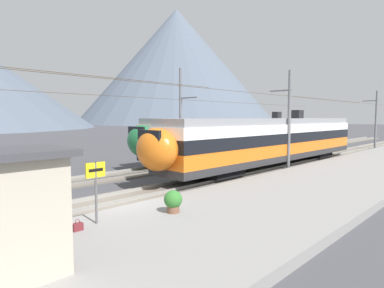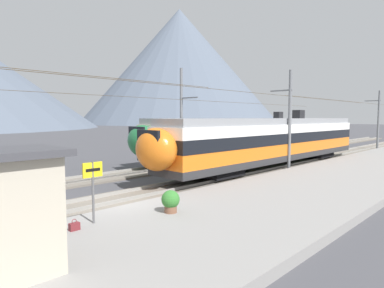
{
  "view_description": "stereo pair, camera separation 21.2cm",
  "coord_description": "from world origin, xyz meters",
  "views": [
    {
      "loc": [
        -7.76,
        -11.82,
        3.92
      ],
      "look_at": [
        7.88,
        3.23,
        2.17
      ],
      "focal_mm": 30.76,
      "sensor_mm": 36.0,
      "label": 1
    },
    {
      "loc": [
        -7.61,
        -11.98,
        3.92
      ],
      "look_at": [
        7.88,
        3.23,
        2.17
      ],
      "focal_mm": 30.76,
      "sensor_mm": 36.0,
      "label": 2
    }
  ],
  "objects": [
    {
      "name": "catenary_mast_east",
      "position": [
        36.27,
        -0.19,
        3.76
      ],
      "size": [
        39.89,
        1.76,
        7.12
      ],
      "color": "slate",
      "rests_on": "ground"
    },
    {
      "name": "catenary_mast_mid",
      "position": [
        14.44,
        -0.19,
        3.85
      ],
      "size": [
        39.89,
        1.76,
        7.34
      ],
      "color": "slate",
      "rests_on": "ground"
    },
    {
      "name": "train_far_track",
      "position": [
        20.38,
        6.77,
        2.23
      ],
      "size": [
        29.32,
        2.88,
        4.27
      ],
      "color": "#2D2D30",
      "rests_on": "track_far"
    },
    {
      "name": "handbag_near_sign",
      "position": [
        -2.98,
        -2.23,
        0.49
      ],
      "size": [
        0.32,
        0.18,
        0.37
      ],
      "color": "maroon",
      "rests_on": "platform_slab"
    },
    {
      "name": "mountain_right_ridge",
      "position": [
        136.85,
        140.82,
        35.64
      ],
      "size": [
        123.67,
        123.67,
        71.27
      ],
      "primitive_type": "cone",
      "color": "#515B6B",
      "rests_on": "ground"
    },
    {
      "name": "track_near",
      "position": [
        0.0,
        1.17,
        0.07
      ],
      "size": [
        120.0,
        3.0,
        0.28
      ],
      "color": "#6B6359",
      "rests_on": "ground"
    },
    {
      "name": "platform_sign",
      "position": [
        -2.2,
        -2.01,
        1.88
      ],
      "size": [
        0.7,
        0.08,
        2.07
      ],
      "color": "#59595B",
      "rests_on": "platform_slab"
    },
    {
      "name": "platform_slab",
      "position": [
        0.0,
        -4.42,
        0.18
      ],
      "size": [
        120.0,
        7.32,
        0.36
      ],
      "primitive_type": "cube",
      "color": "gray",
      "rests_on": "ground"
    },
    {
      "name": "track_far",
      "position": [
        0.0,
        6.77,
        0.07
      ],
      "size": [
        120.0,
        3.0,
        0.28
      ],
      "color": "#6B6359",
      "rests_on": "ground"
    },
    {
      "name": "handbag_beside_passenger",
      "position": [
        -5.16,
        -3.85,
        0.5
      ],
      "size": [
        0.32,
        0.18,
        0.39
      ],
      "color": "black",
      "rests_on": "platform_slab"
    },
    {
      "name": "train_near_platform",
      "position": [
        14.66,
        1.17,
        2.22
      ],
      "size": [
        24.58,
        2.85,
        4.27
      ],
      "color": "#2D2D30",
      "rests_on": "track_near"
    },
    {
      "name": "ground_plane",
      "position": [
        0.0,
        0.0,
        0.0
      ],
      "size": [
        400.0,
        400.0,
        0.0
      ],
      "primitive_type": "plane",
      "color": "#424247"
    },
    {
      "name": "catenary_mast_far_side",
      "position": [
        12.02,
        8.45,
        4.19
      ],
      "size": [
        39.89,
        2.1,
        8.13
      ],
      "color": "slate",
      "rests_on": "ground"
    },
    {
      "name": "potted_plant_platform_edge",
      "position": [
        0.45,
        -2.94,
        0.83
      ],
      "size": [
        0.69,
        0.69,
        0.85
      ],
      "color": "brown",
      "rests_on": "platform_slab"
    }
  ]
}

